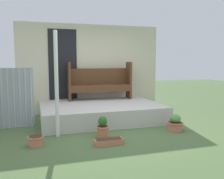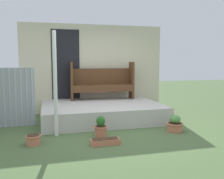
{
  "view_description": "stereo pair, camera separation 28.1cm",
  "coord_description": "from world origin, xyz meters",
  "px_view_note": "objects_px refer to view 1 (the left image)",
  "views": [
    {
      "loc": [
        -1.7,
        -5.16,
        1.55
      ],
      "look_at": [
        0.02,
        0.37,
        0.87
      ],
      "focal_mm": 40.0,
      "sensor_mm": 36.0,
      "label": 1
    },
    {
      "loc": [
        -1.43,
        -5.24,
        1.55
      ],
      "look_at": [
        0.02,
        0.37,
        0.87
      ],
      "focal_mm": 40.0,
      "sensor_mm": 36.0,
      "label": 2
    }
  ],
  "objects_px": {
    "bench": "(100,81)",
    "flower_pot_middle": "(103,128)",
    "flower_pot_left": "(36,140)",
    "planter_box_rect": "(109,142)",
    "support_post": "(57,84)",
    "flower_pot_right": "(175,123)"
  },
  "relations": [
    {
      "from": "flower_pot_right",
      "to": "planter_box_rect",
      "type": "height_order",
      "value": "flower_pot_right"
    },
    {
      "from": "bench",
      "to": "flower_pot_left",
      "type": "relative_size",
      "value": 6.3
    },
    {
      "from": "flower_pot_right",
      "to": "planter_box_rect",
      "type": "bearing_deg",
      "value": -164.61
    },
    {
      "from": "support_post",
      "to": "flower_pot_right",
      "type": "height_order",
      "value": "support_post"
    },
    {
      "from": "bench",
      "to": "flower_pot_right",
      "type": "height_order",
      "value": "bench"
    },
    {
      "from": "support_post",
      "to": "planter_box_rect",
      "type": "relative_size",
      "value": 3.96
    },
    {
      "from": "flower_pot_left",
      "to": "flower_pot_middle",
      "type": "height_order",
      "value": "flower_pot_middle"
    },
    {
      "from": "support_post",
      "to": "bench",
      "type": "bearing_deg",
      "value": 54.02
    },
    {
      "from": "support_post",
      "to": "flower_pot_left",
      "type": "relative_size",
      "value": 7.36
    },
    {
      "from": "flower_pot_right",
      "to": "bench",
      "type": "bearing_deg",
      "value": 116.93
    },
    {
      "from": "support_post",
      "to": "flower_pot_left",
      "type": "distance_m",
      "value": 1.16
    },
    {
      "from": "flower_pot_middle",
      "to": "flower_pot_left",
      "type": "bearing_deg",
      "value": -172.48
    },
    {
      "from": "flower_pot_left",
      "to": "support_post",
      "type": "bearing_deg",
      "value": 46.79
    },
    {
      "from": "planter_box_rect",
      "to": "bench",
      "type": "bearing_deg",
      "value": 78.85
    },
    {
      "from": "bench",
      "to": "flower_pot_left",
      "type": "xyz_separation_m",
      "value": [
        -1.82,
        -2.37,
        -0.85
      ]
    },
    {
      "from": "bench",
      "to": "flower_pot_middle",
      "type": "distance_m",
      "value": 2.38
    },
    {
      "from": "support_post",
      "to": "flower_pot_middle",
      "type": "relative_size",
      "value": 5.03
    },
    {
      "from": "bench",
      "to": "flower_pot_middle",
      "type": "xyz_separation_m",
      "value": [
        -0.51,
        -2.2,
        -0.77
      ]
    },
    {
      "from": "planter_box_rect",
      "to": "flower_pot_right",
      "type": "bearing_deg",
      "value": 15.39
    },
    {
      "from": "flower_pot_right",
      "to": "planter_box_rect",
      "type": "xyz_separation_m",
      "value": [
        -1.67,
        -0.46,
        -0.1
      ]
    },
    {
      "from": "planter_box_rect",
      "to": "support_post",
      "type": "bearing_deg",
      "value": 136.93
    },
    {
      "from": "flower_pot_middle",
      "to": "flower_pot_right",
      "type": "distance_m",
      "value": 1.65
    }
  ]
}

